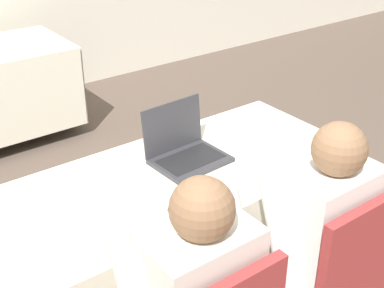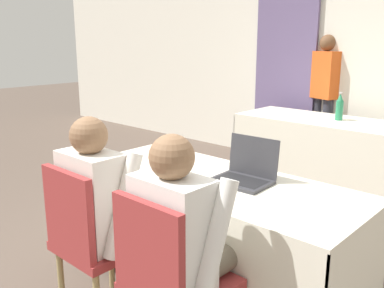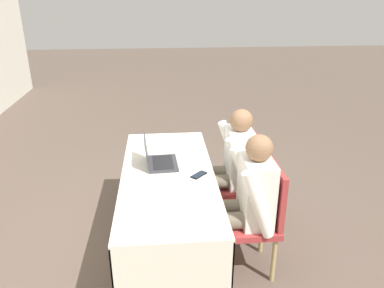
{
  "view_description": "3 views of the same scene",
  "coord_description": "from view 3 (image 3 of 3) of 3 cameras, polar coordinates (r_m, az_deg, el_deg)",
  "views": [
    {
      "loc": [
        -1.1,
        -1.67,
        1.96
      ],
      "look_at": [
        0.0,
        -0.2,
        0.98
      ],
      "focal_mm": 50.0,
      "sensor_mm": 36.0,
      "label": 1
    },
    {
      "loc": [
        1.55,
        -1.88,
        1.55
      ],
      "look_at": [
        0.0,
        -0.2,
        0.98
      ],
      "focal_mm": 40.0,
      "sensor_mm": 36.0,
      "label": 2
    },
    {
      "loc": [
        -2.71,
        0.05,
        2.12
      ],
      "look_at": [
        0.0,
        -0.2,
        0.98
      ],
      "focal_mm": 35.0,
      "sensor_mm": 36.0,
      "label": 3
    }
  ],
  "objects": [
    {
      "name": "person_white_shirt",
      "position": [
        3.41,
        5.95,
        -2.87
      ],
      "size": [
        0.5,
        0.52,
        1.16
      ],
      "rotation": [
        0.0,
        0.0,
        3.14
      ],
      "color": "#665B4C",
      "rests_on": "ground_plane"
    },
    {
      "name": "ground_plane",
      "position": [
        3.44,
        -3.38,
        -15.37
      ],
      "size": [
        24.0,
        24.0,
        0.0
      ],
      "primitive_type": "plane",
      "color": "brown"
    },
    {
      "name": "person_checkered_shirt",
      "position": [
        2.89,
        8.2,
        -8.06
      ],
      "size": [
        0.5,
        0.52,
        1.16
      ],
      "rotation": [
        0.0,
        0.0,
        3.14
      ],
      "color": "#665B4C",
      "rests_on": "ground_plane"
    },
    {
      "name": "chair_near_right",
      "position": [
        3.5,
        7.5,
        -5.16
      ],
      "size": [
        0.44,
        0.44,
        0.9
      ],
      "rotation": [
        0.0,
        0.0,
        3.14
      ],
      "color": "tan",
      "rests_on": "ground_plane"
    },
    {
      "name": "cell_phone",
      "position": [
        3.0,
        1.04,
        -4.73
      ],
      "size": [
        0.15,
        0.15,
        0.01
      ],
      "rotation": [
        0.0,
        0.0,
        0.8
      ],
      "color": "black",
      "rests_on": "conference_table_near"
    },
    {
      "name": "paper_beside_laptop",
      "position": [
        2.64,
        -2.49,
        -9.08
      ],
      "size": [
        0.25,
        0.32,
        0.0
      ],
      "rotation": [
        0.0,
        0.0,
        -0.13
      ],
      "color": "white",
      "rests_on": "conference_table_near"
    },
    {
      "name": "laptop",
      "position": [
        3.18,
        -5.2,
        -2.39
      ],
      "size": [
        0.34,
        0.29,
        0.25
      ],
      "rotation": [
        0.0,
        0.0,
        0.05
      ],
      "color": "#333338",
      "rests_on": "conference_table_near"
    },
    {
      "name": "chair_near_left",
      "position": [
        2.99,
        9.98,
        -10.56
      ],
      "size": [
        0.44,
        0.44,
        0.9
      ],
      "rotation": [
        0.0,
        0.0,
        3.14
      ],
      "color": "tan",
      "rests_on": "ground_plane"
    },
    {
      "name": "conference_table_near",
      "position": [
        3.13,
        -3.61,
        -7.37
      ],
      "size": [
        1.82,
        0.75,
        0.73
      ],
      "color": "silver",
      "rests_on": "ground_plane"
    }
  ]
}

